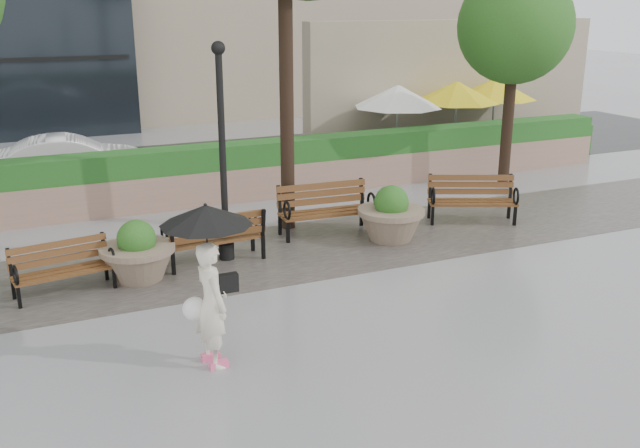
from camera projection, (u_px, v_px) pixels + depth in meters
name	position (u px, v px, depth m)	size (l,w,h in m)	color
ground	(291.00, 325.00, 10.42)	(100.00, 100.00, 0.00)	gray
cobble_strip	(230.00, 260.00, 13.04)	(28.00, 3.20, 0.01)	#383330
hedge_wall	(177.00, 178.00, 16.33)	(24.00, 0.80, 1.35)	#9D7665
cafe_wall	(454.00, 86.00, 22.23)	(10.00, 0.60, 4.00)	tan
cafe_hedge	(480.00, 149.00, 20.59)	(8.00, 0.50, 0.90)	#1E4F1A
asphalt_street	(146.00, 170.00, 20.01)	(40.00, 7.00, 0.00)	black
bench_1	(64.00, 279.00, 11.47)	(1.64, 0.86, 0.84)	brown
bench_2	(215.00, 248.00, 12.83)	(1.83, 0.83, 0.96)	brown
bench_3	(326.00, 220.00, 14.41)	(1.94, 0.87, 1.02)	brown
bench_4	(471.00, 209.00, 15.21)	(1.95, 1.41, 0.98)	brown
planter_left	(138.00, 257.00, 12.00)	(1.26, 1.26, 1.06)	#7F6B56
planter_right	(391.00, 219.00, 14.03)	(1.32, 1.32, 1.11)	#7F6B56
lamppost	(223.00, 168.00, 12.58)	(0.28, 0.28, 3.90)	black
tree_2	(518.00, 31.00, 17.30)	(2.96, 2.77, 5.35)	black
patio_umb_white	(398.00, 97.00, 19.82)	(2.50, 2.50, 2.30)	black
patio_umb_yellow_a	(457.00, 93.00, 20.74)	(2.50, 2.50, 2.30)	black
patio_umb_yellow_b	(495.00, 89.00, 21.55)	(2.50, 2.50, 2.30)	black
car_right	(71.00, 159.00, 18.44)	(1.31, 3.75, 1.24)	silver
pedestrian	(209.00, 270.00, 8.95)	(1.16, 1.16, 2.13)	#F1E6CA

